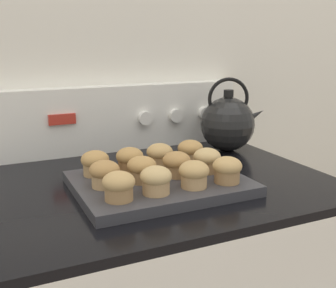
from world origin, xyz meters
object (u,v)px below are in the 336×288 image
Objects in this scene: muffin_r1_c0 at (105,173)px; tea_kettle at (228,123)px; muffin_r0_c0 at (119,186)px; muffin_r2_c1 at (130,159)px; muffin_r0_c3 at (227,169)px; muffin_r2_c3 at (190,151)px; muffin_r1_c1 at (142,169)px; muffin_r2_c2 at (160,155)px; muffin_pan at (159,183)px; muffin_r0_c2 at (194,174)px; muffin_r0_c1 at (156,180)px; muffin_r1_c3 at (207,160)px; muffin_r1_c2 at (176,164)px; muffin_r2_c0 at (95,163)px.

muffin_r1_c0 is 0.29× the size of tea_kettle.
muffin_r2_c1 is at bearing 63.50° from muffin_r0_c0.
muffin_r2_c3 is at bearing 90.20° from muffin_r0_c3.
muffin_r1_c0 is 0.08m from muffin_r1_c1.
muffin_r2_c2 is 1.00× the size of muffin_r2_c3.
muffin_r2_c2 is 0.29× the size of tea_kettle.
muffin_r0_c0 is at bearing -145.38° from muffin_pan.
muffin_r0_c2 is 0.29× the size of tea_kettle.
muffin_r2_c2 is (-0.08, 0.16, 0.00)m from muffin_r0_c3.
muffin_pan is at bearing 34.62° from muffin_r0_c0.
tea_kettle is (0.34, 0.28, 0.03)m from muffin_r0_c1.
muffin_r1_c3 is 0.28m from tea_kettle.
muffin_r1_c0 and muffin_r2_c2 have the same top height.
muffin_r2_c1 is at bearing 43.23° from muffin_r1_c0.
muffin_r0_c3 is at bearing -63.27° from muffin_r2_c2.
muffin_r1_c2 is at bearing -141.77° from tea_kettle.
muffin_r0_c1 is at bearing -116.13° from muffin_r2_c2.
muffin_r1_c2 is at bearing -43.74° from muffin_r2_c1.
muffin_r0_c0 is 0.11m from muffin_r1_c1.
muffin_r1_c1 is 1.00× the size of muffin_r2_c2.
muffin_r0_c1 is at bearing -90.47° from muffin_r1_c1.
muffin_r0_c3 and muffin_r2_c3 have the same top height.
muffin_r1_c1 is (0.00, 0.08, 0.00)m from muffin_r0_c1.
muffin_r2_c3 is (0.08, 0.00, 0.00)m from muffin_r2_c2.
muffin_r0_c3 is 1.00× the size of muffin_r1_c2.
muffin_r0_c1 is at bearing -136.27° from muffin_r1_c2.
tea_kettle reaches higher than muffin_r0_c1.
muffin_r1_c0 and muffin_r1_c1 have the same top height.
muffin_r1_c0 is at bearing 179.92° from muffin_r1_c2.
muffin_r0_c2 is 0.16m from muffin_r2_c2.
muffin_r0_c1 is 1.00× the size of muffin_r2_c2.
muffin_r1_c0 is at bearing -92.17° from muffin_r2_c0.
muffin_r0_c3 is at bearing -34.63° from muffin_r2_c0.
muffin_r0_c3 is at bearing -89.80° from muffin_r2_c3.
muffin_r1_c0 is at bearing 177.89° from muffin_r1_c1.
muffin_r0_c1 is 0.17m from muffin_r1_c3.
muffin_r0_c3 is (0.08, -0.00, 0.00)m from muffin_r0_c2.
muffin_r0_c0 is 0.17m from muffin_r2_c1.
muffin_r0_c0 is 0.24m from muffin_r1_c3.
muffin_r2_c1 is 1.00× the size of muffin_r2_c3.
muffin_r1_c2 is at bearing -27.49° from muffin_r2_c0.
muffin_r0_c0 is 0.23m from muffin_r0_c3.
muffin_r0_c3 is 0.16m from muffin_r2_c3.
muffin_r0_c1 is at bearing 1.22° from muffin_r0_c0.
muffin_r1_c3 is at bearing 26.12° from muffin_r0_c1.
muffin_r1_c2 is at bearing 133.97° from muffin_r0_c3.
muffin_r0_c3 is at bearing -26.02° from muffin_r1_c1.
muffin_pan is 0.06m from muffin_r1_c2.
muffin_r1_c2 is 0.18m from muffin_r2_c0.
muffin_r1_c3 is 0.11m from muffin_r2_c2.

